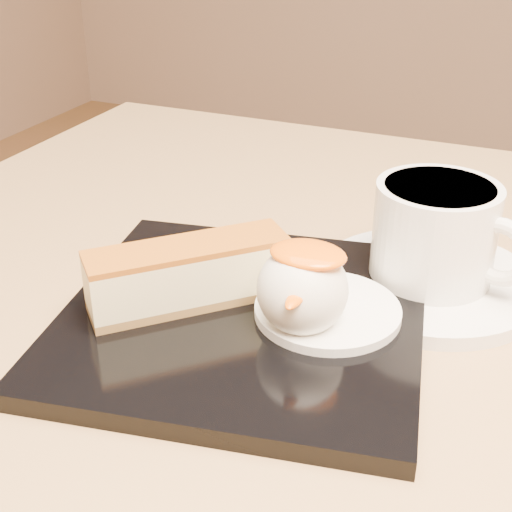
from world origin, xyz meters
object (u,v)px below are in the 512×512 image
at_px(ice_cream_scoop, 302,290).
at_px(coffee_cup, 437,231).
at_px(dessert_plate, 243,318).
at_px(saucer, 428,282).
at_px(cheesecake, 188,274).

xyz_separation_m(ice_cream_scoop, coffee_cup, (0.06, 0.10, 0.01)).
distance_m(dessert_plate, saucer, 0.13).
bearing_deg(saucer, coffee_cup, -16.25).
relative_size(ice_cream_scoop, saucer, 0.36).
relative_size(dessert_plate, ice_cream_scoop, 4.09).
bearing_deg(coffee_cup, ice_cream_scoop, -105.36).
height_order(dessert_plate, ice_cream_scoop, ice_cream_scoop).
relative_size(dessert_plate, cheesecake, 1.95).
relative_size(saucer, coffee_cup, 1.40).
bearing_deg(ice_cream_scoop, cheesecake, -180.00).
bearing_deg(saucer, dessert_plate, -136.61).
bearing_deg(dessert_plate, coffee_cup, 42.64).
relative_size(cheesecake, saucer, 0.75).
xyz_separation_m(saucer, coffee_cup, (0.00, -0.00, 0.04)).
relative_size(cheesecake, ice_cream_scoop, 2.10).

